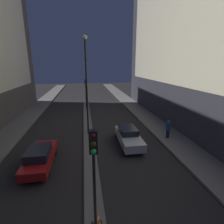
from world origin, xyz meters
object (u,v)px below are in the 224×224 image
traffic_cone_far (97,219)px  car_right_lane (128,136)px  traffic_light_near (94,161)px  street_lamp (86,76)px  car_left_lane (40,156)px  traffic_light_mid (86,87)px  pedestrian_on_right_sidewalk (168,129)px

traffic_cone_far → car_right_lane: size_ratio=0.16×
traffic_light_near → street_lamp: size_ratio=0.49×
street_lamp → car_left_lane: size_ratio=1.98×
traffic_light_mid → traffic_cone_far: (0.07, -21.79, -3.02)m
car_left_lane → pedestrian_on_right_sidewalk: pedestrian_on_right_sidewalk is taller
traffic_light_mid → traffic_cone_far: traffic_light_mid is taller
traffic_cone_far → pedestrian_on_right_sidewalk: size_ratio=0.44×
street_lamp → car_left_lane: 8.30m
car_right_lane → street_lamp: bearing=140.7°
street_lamp → traffic_cone_far: 12.28m
traffic_light_mid → street_lamp: 11.07m
pedestrian_on_right_sidewalk → car_left_lane: bearing=-165.4°
street_lamp → pedestrian_on_right_sidewalk: street_lamp is taller
traffic_light_mid → pedestrian_on_right_sidewalk: traffic_light_mid is taller
traffic_cone_far → pedestrian_on_right_sidewalk: 11.37m
traffic_light_mid → car_left_lane: (-3.55, -16.16, -2.79)m
street_lamp → car_right_lane: size_ratio=1.99×
street_lamp → car_left_lane: (-3.55, -5.37, -5.24)m
traffic_cone_far → car_left_lane: size_ratio=0.16×
traffic_cone_far → traffic_light_near: bearing=-103.8°
traffic_light_near → car_left_lane: 7.42m
traffic_light_near → car_left_lane: (-3.55, 5.89, -2.79)m
street_lamp → traffic_cone_far: (0.07, -10.99, -5.47)m
car_right_lane → pedestrian_on_right_sidewalk: pedestrian_on_right_sidewalk is taller
traffic_light_near → car_left_lane: traffic_light_near is taller
traffic_light_near → traffic_light_mid: (0.00, 22.06, 0.00)m
traffic_light_mid → street_lamp: (0.00, -10.79, 2.45)m
traffic_light_near → car_left_lane: bearing=121.1°
traffic_cone_far → car_left_lane: car_left_lane is taller
car_left_lane → car_right_lane: car_right_lane is taller
traffic_cone_far → traffic_light_mid: bearing=90.2°
traffic_cone_far → pedestrian_on_right_sidewalk: (7.51, 8.52, 0.59)m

